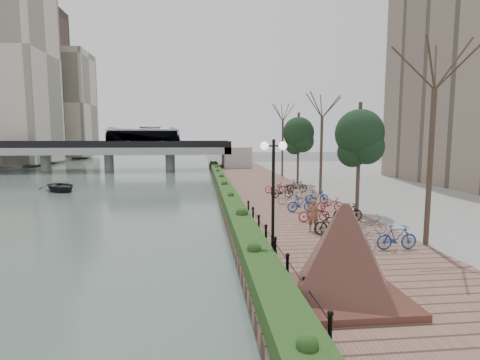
{
  "coord_description": "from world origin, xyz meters",
  "views": [
    {
      "loc": [
        -1.3,
        -12.35,
        4.96
      ],
      "look_at": [
        1.36,
        13.32,
        2.0
      ],
      "focal_mm": 28.0,
      "sensor_mm": 36.0,
      "label": 1
    }
  ],
  "objects": [
    {
      "name": "boat",
      "position": [
        -14.22,
        23.27,
        0.46
      ],
      "size": [
        4.96,
        5.17,
        0.87
      ],
      "primitive_type": "imported",
      "rotation": [
        0.0,
        0.0,
        0.66
      ],
      "color": "black",
      "rests_on": "river_water"
    },
    {
      "name": "bicycle_parking",
      "position": [
        5.49,
        9.13,
        0.97
      ],
      "size": [
        2.4,
        17.32,
        1.0
      ],
      "color": "#9B9A9E",
      "rests_on": "promenade"
    },
    {
      "name": "hedge",
      "position": [
        0.6,
        20.0,
        0.8
      ],
      "size": [
        1.1,
        56.0,
        0.6
      ],
      "primitive_type": "cube",
      "color": "#1A3D16",
      "rests_on": "promenade"
    },
    {
      "name": "pedestrian",
      "position": [
        4.0,
        4.81,
        1.26
      ],
      "size": [
        0.62,
        0.48,
        1.52
      ],
      "primitive_type": "imported",
      "rotation": [
        0.0,
        0.0,
        2.9
      ],
      "color": "brown",
      "rests_on": "promenade"
    },
    {
      "name": "granite_monument",
      "position": [
        2.59,
        -2.68,
        1.85
      ],
      "size": [
        4.81,
        4.81,
        2.66
      ],
      "color": "#4C2920",
      "rests_on": "promenade"
    },
    {
      "name": "inland_pavement",
      "position": [
        20.0,
        17.5,
        0.25
      ],
      "size": [
        24.0,
        75.0,
        0.5
      ],
      "primitive_type": "cube",
      "color": "gray",
      "rests_on": "ground"
    },
    {
      "name": "motorcycle",
      "position": [
        3.51,
        1.24,
        1.05
      ],
      "size": [
        0.76,
        1.81,
        1.1
      ],
      "primitive_type": null,
      "rotation": [
        0.0,
        0.0,
        -0.12
      ],
      "color": "black",
      "rests_on": "promenade"
    },
    {
      "name": "lamppost",
      "position": [
        1.41,
        1.55,
        3.7
      ],
      "size": [
        1.02,
        0.32,
        4.39
      ],
      "color": "black",
      "rests_on": "promenade"
    },
    {
      "name": "chain_fence",
      "position": [
        1.4,
        2.0,
        0.85
      ],
      "size": [
        0.1,
        14.1,
        0.7
      ],
      "color": "black",
      "rests_on": "promenade"
    },
    {
      "name": "river_water",
      "position": [
        -15.0,
        25.0,
        0.01
      ],
      "size": [
        30.0,
        130.0,
        0.02
      ],
      "primitive_type": "cube",
      "color": "#4A5D52",
      "rests_on": "ground"
    },
    {
      "name": "bridge",
      "position": [
        -13.92,
        45.0,
        3.37
      ],
      "size": [
        36.0,
        10.77,
        6.5
      ],
      "color": "gray",
      "rests_on": "ground"
    },
    {
      "name": "promenade",
      "position": [
        4.0,
        17.5,
        0.25
      ],
      "size": [
        8.0,
        75.0,
        0.5
      ],
      "primitive_type": "cube",
      "color": "brown",
      "rests_on": "ground"
    },
    {
      "name": "street_trees",
      "position": [
        8.0,
        12.68,
        3.69
      ],
      "size": [
        3.2,
        37.12,
        6.8
      ],
      "color": "#352A1F",
      "rests_on": "promenade"
    },
    {
      "name": "ground",
      "position": [
        0.0,
        0.0,
        0.0
      ],
      "size": [
        220.0,
        220.0,
        0.0
      ],
      "primitive_type": "plane",
      "color": "#59595B",
      "rests_on": "ground"
    }
  ]
}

